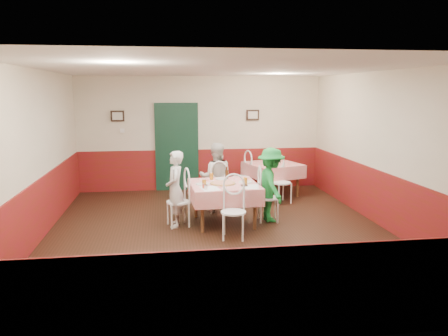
{
  "coord_description": "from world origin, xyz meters",
  "views": [
    {
      "loc": [
        -0.94,
        -7.29,
        2.44
      ],
      "look_at": [
        0.16,
        0.49,
        1.05
      ],
      "focal_mm": 35.0,
      "sensor_mm": 36.0,
      "label": 1
    }
  ],
  "objects": [
    {
      "name": "wallet",
      "position": [
        0.48,
        0.22,
        0.77
      ],
      "size": [
        0.11,
        0.09,
        0.02
      ],
      "primitive_type": "cube",
      "rotation": [
        0.0,
        0.0,
        0.05
      ],
      "color": "black",
      "rests_on": "main_table"
    },
    {
      "name": "chair_second_a",
      "position": [
        0.87,
        2.59,
        0.45
      ],
      "size": [
        0.53,
        0.53,
        0.9
      ],
      "primitive_type": null,
      "rotation": [
        0.0,
        0.0,
        -1.26
      ],
      "color": "white",
      "rests_on": "ground"
    },
    {
      "name": "glass_c",
      "position": [
        -0.03,
        0.88,
        0.82
      ],
      "size": [
        0.07,
        0.07,
        0.13
      ],
      "primitive_type": "cylinder",
      "rotation": [
        0.0,
        0.0,
        0.05
      ],
      "color": "#BF7219",
      "rests_on": "main_table"
    },
    {
      "name": "wainscot_front",
      "position": [
        0.0,
        -3.48,
        0.5
      ],
      "size": [
        6.0,
        0.03,
        1.0
      ],
      "primitive_type": "cube",
      "color": "maroon",
      "rests_on": "ground"
    },
    {
      "name": "shaker_a",
      "position": [
        -0.23,
        0.05,
        0.81
      ],
      "size": [
        0.04,
        0.04,
        0.09
      ],
      "primitive_type": "cylinder",
      "rotation": [
        0.0,
        0.0,
        0.05
      ],
      "color": "silver",
      "rests_on": "main_table"
    },
    {
      "name": "plate_left",
      "position": [
        -0.24,
        0.46,
        0.77
      ],
      "size": [
        0.26,
        0.26,
        0.01
      ],
      "primitive_type": "cylinder",
      "rotation": [
        0.0,
        0.0,
        0.05
      ],
      "color": "white",
      "rests_on": "main_table"
    },
    {
      "name": "chair_left",
      "position": [
        -0.69,
        0.45,
        0.45
      ],
      "size": [
        0.49,
        0.49,
        0.9
      ],
      "primitive_type": null,
      "rotation": [
        0.0,
        0.0,
        -1.37
      ],
      "color": "white",
      "rests_on": "ground"
    },
    {
      "name": "wainscot_right",
      "position": [
        2.98,
        0.0,
        0.5
      ],
      "size": [
        0.03,
        7.0,
        1.0
      ],
      "primitive_type": "cube",
      "color": "maroon",
      "rests_on": "ground"
    },
    {
      "name": "diner_right",
      "position": [
        1.06,
        0.53,
        0.7
      ],
      "size": [
        0.58,
        0.94,
        1.4
      ],
      "primitive_type": "imported",
      "rotation": [
        0.0,
        0.0,
        1.64
      ],
      "color": "gray",
      "rests_on": "ground"
    },
    {
      "name": "chair_second_b",
      "position": [
        1.62,
        1.84,
        0.45
      ],
      "size": [
        0.53,
        0.53,
        0.9
      ],
      "primitive_type": null,
      "rotation": [
        0.0,
        0.0,
        0.31
      ],
      "color": "white",
      "rests_on": "ground"
    },
    {
      "name": "chair_near",
      "position": [
        0.2,
        -0.36,
        0.45
      ],
      "size": [
        0.49,
        0.49,
        0.9
      ],
      "primitive_type": null,
      "rotation": [
        0.0,
        0.0,
        -0.2
      ],
      "color": "white",
      "rests_on": "ground"
    },
    {
      "name": "picture_right",
      "position": [
        1.3,
        3.45,
        1.85
      ],
      "size": [
        0.32,
        0.03,
        0.26
      ],
      "primitive_type": "cube",
      "color": "black",
      "rests_on": "back_wall"
    },
    {
      "name": "ceiling",
      "position": [
        0.0,
        0.0,
        2.8
      ],
      "size": [
        7.0,
        7.0,
        0.0
      ],
      "primitive_type": "plane",
      "color": "white",
      "rests_on": "back_wall"
    },
    {
      "name": "thermostat",
      "position": [
        -1.9,
        3.45,
        1.5
      ],
      "size": [
        0.1,
        0.03,
        0.1
      ],
      "primitive_type": "cube",
      "color": "white",
      "rests_on": "back_wall"
    },
    {
      "name": "back_wall",
      "position": [
        0.0,
        3.5,
        1.4
      ],
      "size": [
        6.0,
        0.1,
        2.8
      ],
      "primitive_type": "cube",
      "color": "beige",
      "rests_on": "ground"
    },
    {
      "name": "main_table",
      "position": [
        0.16,
        0.49,
        0.38
      ],
      "size": [
        1.27,
        1.27,
        0.77
      ],
      "primitive_type": "cube",
      "rotation": [
        0.0,
        0.0,
        0.05
      ],
      "color": "red",
      "rests_on": "ground"
    },
    {
      "name": "floor",
      "position": [
        0.0,
        0.0,
        0.0
      ],
      "size": [
        7.0,
        7.0,
        0.0
      ],
      "primitive_type": "plane",
      "color": "black",
      "rests_on": "ground"
    },
    {
      "name": "second_table",
      "position": [
        1.62,
        2.59,
        0.38
      ],
      "size": [
        1.41,
        1.41,
        0.77
      ],
      "primitive_type": "cube",
      "rotation": [
        0.0,
        0.0,
        0.31
      ],
      "color": "red",
      "rests_on": "ground"
    },
    {
      "name": "chair_far",
      "position": [
        0.12,
        1.34,
        0.45
      ],
      "size": [
        0.5,
        0.5,
        0.9
      ],
      "primitive_type": null,
      "rotation": [
        0.0,
        0.0,
        3.35
      ],
      "color": "white",
      "rests_on": "ground"
    },
    {
      "name": "wainscot_left",
      "position": [
        -2.98,
        0.0,
        0.5
      ],
      "size": [
        0.03,
        7.0,
        1.0
      ],
      "primitive_type": "cube",
      "color": "maroon",
      "rests_on": "ground"
    },
    {
      "name": "glass_a",
      "position": [
        -0.23,
        0.24,
        0.83
      ],
      "size": [
        0.07,
        0.07,
        0.13
      ],
      "primitive_type": "cylinder",
      "rotation": [
        0.0,
        0.0,
        0.05
      ],
      "color": "#BF7219",
      "rests_on": "main_table"
    },
    {
      "name": "plate_far",
      "position": [
        0.17,
        0.89,
        0.77
      ],
      "size": [
        0.26,
        0.26,
        0.01
      ],
      "primitive_type": "cylinder",
      "rotation": [
        0.0,
        0.0,
        0.05
      ],
      "color": "white",
      "rests_on": "main_table"
    },
    {
      "name": "menu_right",
      "position": [
        0.58,
        0.16,
        0.76
      ],
      "size": [
        0.36,
        0.44,
        0.0
      ],
      "primitive_type": "cube",
      "rotation": [
        0.0,
        0.0,
        -0.16
      ],
      "color": "white",
      "rests_on": "main_table"
    },
    {
      "name": "plate_right",
      "position": [
        0.57,
        0.54,
        0.77
      ],
      "size": [
        0.26,
        0.26,
        0.01
      ],
      "primitive_type": "cylinder",
      "rotation": [
        0.0,
        0.0,
        0.05
      ],
      "color": "white",
      "rests_on": "main_table"
    },
    {
      "name": "shaker_c",
      "position": [
        -0.26,
        0.13,
        0.81
      ],
      "size": [
        0.04,
        0.04,
        0.09
      ],
      "primitive_type": "cylinder",
      "rotation": [
        0.0,
        0.0,
        0.05
      ],
      "color": "#B23319",
      "rests_on": "main_table"
    },
    {
      "name": "diner_far",
      "position": [
        0.12,
        1.39,
        0.7
      ],
      "size": [
        0.75,
        0.62,
        1.41
      ],
      "primitive_type": "imported",
      "rotation": [
        0.0,
        0.0,
        3.0
      ],
      "color": "gray",
      "rests_on": "ground"
    },
    {
      "name": "door",
      "position": [
        -0.6,
        3.45,
        1.05
      ],
      "size": [
        0.96,
        0.06,
        2.1
      ],
      "primitive_type": "cube",
      "color": "black",
      "rests_on": "ground"
    },
    {
      "name": "front_wall",
      "position": [
        0.0,
        -3.5,
        1.4
      ],
      "size": [
        6.0,
        0.1,
        2.8
      ],
      "primitive_type": "cube",
      "color": "beige",
      "rests_on": "ground"
    },
    {
      "name": "right_wall",
      "position": [
        3.0,
        0.0,
        1.4
      ],
      "size": [
        0.1,
        7.0,
        2.8
      ],
      "primitive_type": "cube",
      "color": "beige",
      "rests_on": "ground"
    },
    {
      "name": "wainscot_back",
      "position": [
        0.0,
        3.48,
        0.5
      ],
      "size": [
        6.0,
        0.03,
        1.0
      ],
      "primitive_type": "cube",
      "color": "maroon",
      "rests_on": "ground"
    },
    {
      "name": "beer_bottle",
      "position": [
        0.26,
        0.87,
        0.87
      ],
      "size": [
        0.06,
        0.06,
        0.22
      ],
      "primitive_type": "cylinder",
      "rotation": [
        0.0,
        0.0,
        0.05
      ],
      "color": "#381C0A",
      "rests_on": "main_table"
    },
    {
      "name": "diner_left",
      "position": [
        -0.74,
        0.45,
        0.69
      ],
      "size": [
        0.34,
        0.51,
        1.39
      ],
      "primitive_type": "imported",
      "rotation": [
        0.0,
        0.0,
        -1.59
      ],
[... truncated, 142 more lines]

